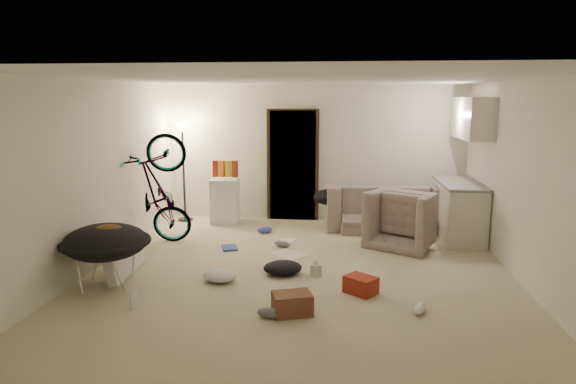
# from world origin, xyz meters

# --- Properties ---
(floor) EXTENTS (5.50, 6.00, 0.02)m
(floor) POSITION_xyz_m (0.00, 0.00, -0.01)
(floor) COLOR beige
(floor) RESTS_ON ground
(ceiling) EXTENTS (5.50, 6.00, 0.02)m
(ceiling) POSITION_xyz_m (0.00, 0.00, 2.51)
(ceiling) COLOR white
(ceiling) RESTS_ON wall_back
(wall_back) EXTENTS (5.50, 0.02, 2.50)m
(wall_back) POSITION_xyz_m (0.00, 3.01, 1.25)
(wall_back) COLOR white
(wall_back) RESTS_ON floor
(wall_front) EXTENTS (5.50, 0.02, 2.50)m
(wall_front) POSITION_xyz_m (0.00, -3.01, 1.25)
(wall_front) COLOR white
(wall_front) RESTS_ON floor
(wall_left) EXTENTS (0.02, 6.00, 2.50)m
(wall_left) POSITION_xyz_m (-2.76, 0.00, 1.25)
(wall_left) COLOR white
(wall_left) RESTS_ON floor
(wall_right) EXTENTS (0.02, 6.00, 2.50)m
(wall_right) POSITION_xyz_m (2.76, 0.00, 1.25)
(wall_right) COLOR white
(wall_right) RESTS_ON floor
(doorway) EXTENTS (0.85, 0.10, 2.04)m
(doorway) POSITION_xyz_m (-0.40, 2.97, 1.02)
(doorway) COLOR black
(doorway) RESTS_ON floor
(door_trim) EXTENTS (0.97, 0.04, 2.10)m
(door_trim) POSITION_xyz_m (-0.40, 2.94, 1.02)
(door_trim) COLOR #312111
(door_trim) RESTS_ON floor
(floor_lamp) EXTENTS (0.28, 0.28, 1.81)m
(floor_lamp) POSITION_xyz_m (-2.40, 2.65, 1.31)
(floor_lamp) COLOR black
(floor_lamp) RESTS_ON floor
(kitchen_counter) EXTENTS (0.60, 1.50, 0.88)m
(kitchen_counter) POSITION_xyz_m (2.43, 2.00, 0.44)
(kitchen_counter) COLOR silver
(kitchen_counter) RESTS_ON floor
(counter_top) EXTENTS (0.64, 1.54, 0.04)m
(counter_top) POSITION_xyz_m (2.43, 2.00, 0.90)
(counter_top) COLOR gray
(counter_top) RESTS_ON kitchen_counter
(kitchen_uppers) EXTENTS (0.38, 1.40, 0.65)m
(kitchen_uppers) POSITION_xyz_m (2.56, 2.00, 1.95)
(kitchen_uppers) COLOR silver
(kitchen_uppers) RESTS_ON wall_right
(sofa) EXTENTS (2.04, 0.91, 0.58)m
(sofa) POSITION_xyz_m (1.25, 2.45, 0.29)
(sofa) COLOR #3D443C
(sofa) RESTS_ON floor
(armchair) EXTENTS (1.29, 1.24, 0.64)m
(armchair) POSITION_xyz_m (1.56, 1.49, 0.32)
(armchair) COLOR #3D443C
(armchair) RESTS_ON floor
(bicycle) EXTENTS (1.86, 0.99, 1.02)m
(bicycle) POSITION_xyz_m (-2.30, 1.08, 0.47)
(bicycle) COLOR black
(bicycle) RESTS_ON floor
(book_asset) EXTENTS (0.23, 0.18, 0.02)m
(book_asset) POSITION_xyz_m (-1.72, -1.46, 0.01)
(book_asset) COLOR maroon
(book_asset) RESTS_ON floor
(mini_fridge) EXTENTS (0.50, 0.50, 0.82)m
(mini_fridge) POSITION_xyz_m (-1.60, 2.55, 0.41)
(mini_fridge) COLOR white
(mini_fridge) RESTS_ON floor
(snack_box_0) EXTENTS (0.12, 0.10, 0.30)m
(snack_box_0) POSITION_xyz_m (-1.77, 2.55, 1.00)
(snack_box_0) COLOR maroon
(snack_box_0) RESTS_ON mini_fridge
(snack_box_1) EXTENTS (0.12, 0.10, 0.30)m
(snack_box_1) POSITION_xyz_m (-1.65, 2.55, 1.00)
(snack_box_1) COLOR orange
(snack_box_1) RESTS_ON mini_fridge
(snack_box_2) EXTENTS (0.10, 0.07, 0.30)m
(snack_box_2) POSITION_xyz_m (-1.53, 2.55, 1.00)
(snack_box_2) COLOR gold
(snack_box_2) RESTS_ON mini_fridge
(snack_box_3) EXTENTS (0.10, 0.08, 0.30)m
(snack_box_3) POSITION_xyz_m (-1.41, 2.55, 1.00)
(snack_box_3) COLOR maroon
(snack_box_3) RESTS_ON mini_fridge
(saucer_chair) EXTENTS (1.08, 1.08, 0.76)m
(saucer_chair) POSITION_xyz_m (-2.30, -0.77, 0.45)
(saucer_chair) COLOR silver
(saucer_chair) RESTS_ON floor
(hoodie) EXTENTS (0.60, 0.55, 0.22)m
(hoodie) POSITION_xyz_m (-2.25, -0.80, 0.66)
(hoodie) COLOR #4E341A
(hoodie) RESTS_ON saucer_chair
(sofa_drape) EXTENTS (0.63, 0.55, 0.28)m
(sofa_drape) POSITION_xyz_m (0.30, 2.45, 0.54)
(sofa_drape) COLOR black
(sofa_drape) RESTS_ON sofa
(tv_box) EXTENTS (0.32, 1.04, 0.69)m
(tv_box) POSITION_xyz_m (-2.30, -0.33, 0.34)
(tv_box) COLOR silver
(tv_box) RESTS_ON floor
(drink_case_a) EXTENTS (0.47, 0.40, 0.23)m
(drink_case_a) POSITION_xyz_m (0.03, -1.36, 0.12)
(drink_case_a) COLOR brown
(drink_case_a) RESTS_ON floor
(drink_case_b) EXTENTS (0.44, 0.42, 0.20)m
(drink_case_b) POSITION_xyz_m (0.77, -0.69, 0.10)
(drink_case_b) COLOR maroon
(drink_case_b) RESTS_ON floor
(juicer) EXTENTS (0.15, 0.15, 0.22)m
(juicer) POSITION_xyz_m (0.21, -0.14, 0.09)
(juicer) COLOR beige
(juicer) RESTS_ON floor
(newspaper) EXTENTS (0.64, 0.62, 0.01)m
(newspaper) POSITION_xyz_m (-0.23, 0.71, 0.00)
(newspaper) COLOR silver
(newspaper) RESTS_ON floor
(book_blue) EXTENTS (0.31, 0.36, 0.03)m
(book_blue) POSITION_xyz_m (-1.16, 0.92, 0.02)
(book_blue) COLOR #3049B0
(book_blue) RESTS_ON floor
(book_white) EXTENTS (0.27, 0.32, 0.03)m
(book_white) POSITION_xyz_m (-0.33, 1.37, 0.01)
(book_white) COLOR silver
(book_white) RESTS_ON floor
(shoe_0) EXTENTS (0.29, 0.24, 0.10)m
(shoe_0) POSITION_xyz_m (-0.77, 1.90, 0.05)
(shoe_0) COLOR #3049B0
(shoe_0) RESTS_ON floor
(shoe_1) EXTENTS (0.29, 0.20, 0.10)m
(shoe_1) POSITION_xyz_m (-0.37, 1.09, 0.05)
(shoe_1) COLOR slate
(shoe_1) RESTS_ON floor
(shoe_3) EXTENTS (0.31, 0.16, 0.11)m
(shoe_3) POSITION_xyz_m (-0.19, -1.49, 0.05)
(shoe_3) COLOR slate
(shoe_3) RESTS_ON floor
(shoe_4) EXTENTS (0.21, 0.32, 0.11)m
(shoe_4) POSITION_xyz_m (1.38, -1.18, 0.05)
(shoe_4) COLOR white
(shoe_4) RESTS_ON floor
(clothes_lump_a) EXTENTS (0.61, 0.56, 0.16)m
(clothes_lump_a) POSITION_xyz_m (-0.23, -0.11, 0.08)
(clothes_lump_a) COLOR black
(clothes_lump_a) RESTS_ON floor
(clothes_lump_c) EXTENTS (0.56, 0.53, 0.14)m
(clothes_lump_c) POSITION_xyz_m (-0.98, -0.46, 0.07)
(clothes_lump_c) COLOR silver
(clothes_lump_c) RESTS_ON floor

